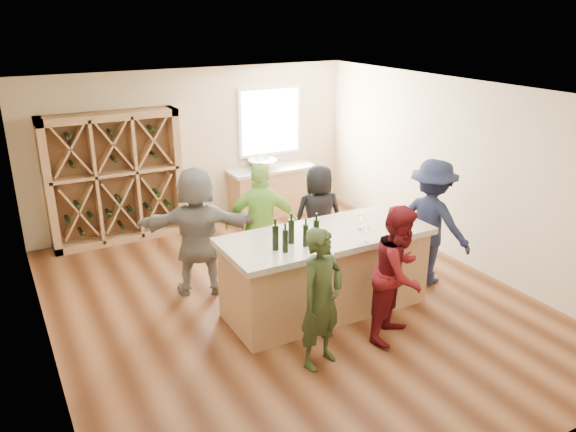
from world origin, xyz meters
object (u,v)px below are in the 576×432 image
wine_bottle_b (285,241)px  person_far_left (198,231)px  wine_bottle_d (306,235)px  wine_bottle_c (291,231)px  wine_bottle_a (275,237)px  person_near_right (399,273)px  person_far_mid (262,224)px  sink (263,164)px  person_server (431,222)px  tasting_counter_base (325,274)px  wine_rack (115,179)px  person_far_right (318,216)px  person_near_left (321,299)px  wine_bottle_e (316,231)px

wine_bottle_b → person_far_left: 1.65m
wine_bottle_d → wine_bottle_c: bearing=121.5°
wine_bottle_a → person_near_right: 1.52m
person_far_mid → person_far_left: bearing=14.0°
wine_bottle_d → sink: bearing=71.0°
wine_bottle_c → person_server: bearing=1.0°
wine_bottle_d → tasting_counter_base: bearing=27.4°
wine_rack → person_near_right: bearing=-64.4°
wine_bottle_b → person_far_mid: (0.36, 1.36, -0.33)m
person_near_right → person_server: (1.33, 0.94, 0.08)m
sink → person_far_right: size_ratio=0.34×
wine_bottle_b → person_near_right: 1.40m
wine_bottle_b → person_server: person_server is taller
wine_bottle_b → person_near_left: size_ratio=0.17×
sink → person_server: 3.74m
sink → person_server: size_ratio=0.30×
tasting_counter_base → person_near_left: person_near_left is taller
wine_bottle_e → person_near_right: size_ratio=0.18×
person_server → person_far_mid: size_ratio=1.02×
sink → wine_bottle_b: size_ratio=1.92×
person_near_right → person_far_mid: bearing=81.5°
wine_bottle_a → person_far_right: 2.04m
tasting_counter_base → person_near_left: 1.27m
wine_bottle_b → wine_bottle_d: wine_bottle_b is taller
wine_rack → sink: bearing=-1.5°
tasting_counter_base → wine_bottle_a: (-0.81, -0.15, 0.74)m
person_far_right → person_far_left: person_far_left is taller
wine_bottle_a → person_near_left: person_near_left is taller
wine_bottle_a → person_far_right: size_ratio=0.19×
wine_rack → person_far_mid: wine_rack is taller
wine_bottle_a → person_far_left: person_far_left is taller
tasting_counter_base → wine_bottle_d: size_ratio=9.40×
person_far_mid → person_far_left: person_far_left is taller
wine_rack → person_near_right: wine_rack is taller
person_far_right → person_server: bearing=142.2°
wine_bottle_b → wine_bottle_e: bearing=9.2°
person_near_left → wine_bottle_b: bearing=75.6°
wine_bottle_c → person_far_mid: 1.22m
person_far_right → tasting_counter_base: bearing=73.1°
person_near_left → person_far_left: size_ratio=0.89×
wine_bottle_e → person_near_left: size_ratio=0.18×
wine_bottle_d → person_near_left: 0.92m
wine_rack → wine_bottle_b: bearing=-74.7°
tasting_counter_base → wine_bottle_d: 0.87m
sink → tasting_counter_base: (-0.88, -3.62, -0.51)m
person_near_right → person_far_right: (0.23, 2.19, -0.04)m
wine_bottle_a → person_far_left: 1.52m
wine_bottle_d → person_near_right: bearing=-41.0°
person_server → person_far_right: bearing=21.2°
wine_bottle_c → wine_bottle_e: wine_bottle_c is taller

